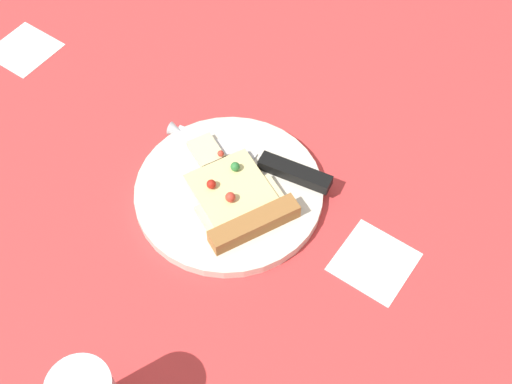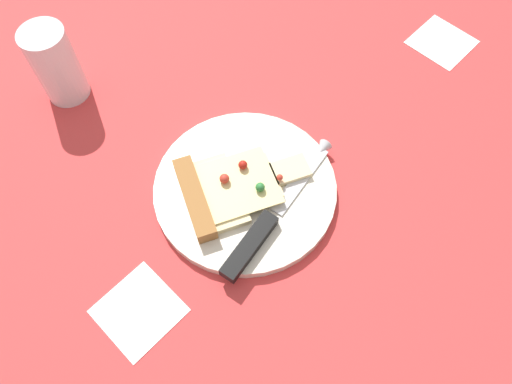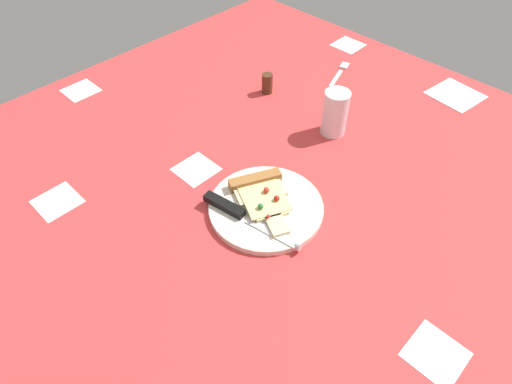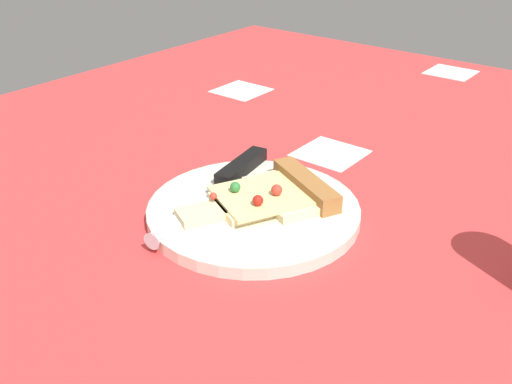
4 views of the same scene
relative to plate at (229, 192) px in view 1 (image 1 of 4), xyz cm
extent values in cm
cube|color=#D13838|center=(-7.37, 9.03, -2.23)|extent=(146.46, 146.46, 3.00)
cube|color=white|center=(-20.81, -2.33, -0.83)|extent=(9.00, 9.00, 0.20)
cube|color=white|center=(42.54, -3.61, -0.83)|extent=(9.00, 9.00, 0.20)
cylinder|color=silver|center=(0.00, 0.00, 0.00)|extent=(24.90, 24.90, 1.46)
cube|color=beige|center=(-3.60, 1.74, 1.23)|extent=(10.20, 12.52, 1.00)
cube|color=beige|center=(1.35, -0.65, 1.23)|extent=(8.18, 8.92, 1.00)
cube|color=beige|center=(5.85, -2.83, 1.23)|extent=(6.25, 5.51, 1.00)
cube|color=#EDD88C|center=(-0.90, 0.44, 1.88)|extent=(13.01, 12.64, 0.30)
cube|color=#9E6633|center=(-6.30, 3.05, 1.83)|extent=(7.57, 11.93, 2.20)
sphere|color=red|center=(-1.81, 1.99, 2.69)|extent=(1.32, 1.32, 1.32)
sphere|color=red|center=(3.53, -3.04, 2.46)|extent=(0.86, 0.86, 0.86)
sphere|color=#2D7A38|center=(0.56, -2.27, 2.66)|extent=(1.26, 1.26, 1.26)
sphere|color=#B21E14|center=(1.41, 1.76, 2.65)|extent=(1.24, 1.24, 1.24)
cube|color=silver|center=(5.88, -4.67, 0.88)|extent=(12.17, 4.01, 0.30)
cone|color=silver|center=(11.79, -3.65, 0.88)|extent=(2.31, 2.31, 2.00)
cube|color=black|center=(-5.95, -6.71, 1.53)|extent=(10.23, 3.87, 1.60)
camera|label=1|loc=(-32.48, 39.66, 74.00)|focal=47.77mm
camera|label=2|loc=(-21.66, -23.10, 58.38)|focal=34.07mm
camera|label=3|loc=(42.88, -46.84, 70.64)|focal=30.68mm
camera|label=4|loc=(45.13, 36.10, 33.85)|focal=40.03mm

